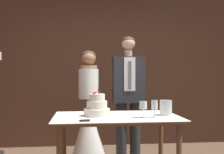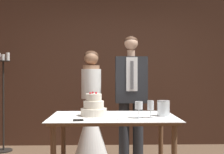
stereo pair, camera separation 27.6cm
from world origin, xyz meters
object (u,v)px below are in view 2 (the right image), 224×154
at_px(hurricane_candle, 163,109).
at_px(groom, 131,93).
at_px(cake_table, 113,125).
at_px(cake_knife, 87,120).
at_px(bride, 91,122).
at_px(wine_glass_near, 139,106).
at_px(wine_glass_middle, 151,106).
at_px(candle_stand, 3,102).
at_px(tiered_cake, 94,107).

height_order(hurricane_candle, groom, groom).
distance_m(cake_table, groom, 1.02).
distance_m(cake_knife, groom, 1.37).
distance_m(cake_table, bride, 0.99).
xyz_separation_m(wine_glass_near, hurricane_candle, (0.29, 0.15, -0.05)).
relative_size(wine_glass_middle, candle_stand, 0.11).
relative_size(wine_glass_middle, groom, 0.10).
bearing_deg(candle_stand, tiered_cake, -45.74).
distance_m(wine_glass_middle, groom, 1.09).
distance_m(bride, candle_stand, 1.64).
height_order(wine_glass_middle, bride, bride).
bearing_deg(cake_knife, tiered_cake, 72.43).
distance_m(tiered_cake, candle_stand, 2.22).
bearing_deg(hurricane_candle, candle_stand, 144.88).
relative_size(tiered_cake, groom, 0.16).
bearing_deg(tiered_cake, hurricane_candle, -2.59).
bearing_deg(candle_stand, hurricane_candle, -35.12).
height_order(wine_glass_near, candle_stand, candle_stand).
height_order(wine_glass_near, bride, bride).
distance_m(wine_glass_near, candle_stand, 2.69).
xyz_separation_m(wine_glass_near, groom, (0.02, 1.09, 0.06)).
distance_m(hurricane_candle, candle_stand, 2.82).
bearing_deg(wine_glass_near, tiered_cake, 159.11).
xyz_separation_m(cake_knife, groom, (0.54, 1.25, 0.18)).
height_order(cake_knife, hurricane_candle, hurricane_candle).
bearing_deg(tiered_cake, candle_stand, 134.26).
bearing_deg(wine_glass_near, candle_stand, 138.81).
bearing_deg(groom, cake_table, -106.82).
xyz_separation_m(cake_table, tiered_cake, (-0.21, 0.02, 0.19)).
bearing_deg(cake_knife, wine_glass_middle, 5.36).
relative_size(wine_glass_near, groom, 0.10).
height_order(tiered_cake, candle_stand, candle_stand).
height_order(cake_table, hurricane_candle, hurricane_candle).
distance_m(tiered_cake, wine_glass_middle, 0.62).
xyz_separation_m(wine_glass_near, wine_glass_middle, (0.12, 0.02, -0.00)).
distance_m(hurricane_candle, bride, 1.30).
distance_m(cake_knife, hurricane_candle, 0.87).
height_order(bride, groom, groom).
bearing_deg(candle_stand, cake_table, -42.49).
bearing_deg(hurricane_candle, wine_glass_near, -152.95).
xyz_separation_m(hurricane_candle, bride, (-0.83, 0.95, -0.31)).
height_order(tiered_cake, wine_glass_middle, tiered_cake).
bearing_deg(hurricane_candle, groom, 105.61).
relative_size(tiered_cake, bride, 0.18).
distance_m(wine_glass_near, groom, 1.10).
xyz_separation_m(cake_table, candle_stand, (-1.76, 1.61, 0.10)).
bearing_deg(wine_glass_middle, cake_knife, -165.19).
bearing_deg(tiered_cake, cake_knife, -98.13).
relative_size(cake_table, candle_stand, 0.83).
bearing_deg(bride, cake_table, -73.19).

